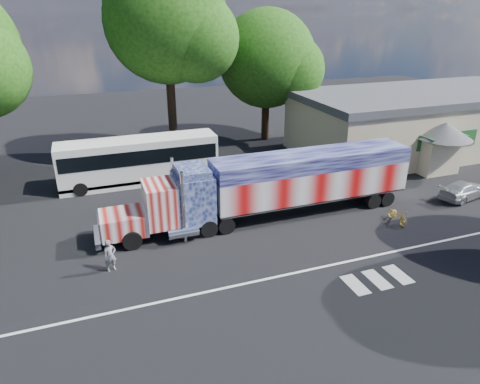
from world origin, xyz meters
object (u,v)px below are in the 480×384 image
object	(u,v)px
woman	(110,256)
coach_bus	(139,160)
semi_truck	(276,184)
tree_ne_a	(268,59)
tree_n_mid	(169,22)
bicycle	(397,215)
parked_car	(464,190)

from	to	relation	value
woman	coach_bus	bearing A→B (deg)	56.33
semi_truck	tree_ne_a	world-z (taller)	tree_ne_a
tree_n_mid	coach_bus	bearing A→B (deg)	-126.10
bicycle	tree_ne_a	xyz separation A→B (m)	(-0.31, 18.87, 7.00)
parked_car	tree_ne_a	distance (m)	19.99
coach_bus	bicycle	world-z (taller)	coach_bus
coach_bus	parked_car	size ratio (longest dim) A/B	2.81
semi_truck	tree_ne_a	distance (m)	17.67
woman	parked_car	bearing A→B (deg)	-16.64
woman	bicycle	distance (m)	16.33
woman	tree_n_mid	distance (m)	20.23
tree_n_mid	parked_car	bearing A→B (deg)	-43.86
semi_truck	bicycle	bearing A→B (deg)	-26.26
woman	tree_ne_a	distance (m)	25.24
bicycle	parked_car	bearing A→B (deg)	14.53
tree_ne_a	tree_n_mid	world-z (taller)	tree_n_mid
tree_ne_a	tree_n_mid	size ratio (longest dim) A/B	0.76
coach_bus	woman	xyz separation A→B (m)	(-2.97, -11.15, -0.87)
bicycle	tree_n_mid	size ratio (longest dim) A/B	0.11
parked_car	bicycle	bearing A→B (deg)	90.61
tree_ne_a	parked_car	bearing A→B (deg)	-68.82
bicycle	tree_n_mid	bearing A→B (deg)	122.34
semi_truck	tree_n_mid	distance (m)	16.44
semi_truck	bicycle	size ratio (longest dim) A/B	11.24
woman	bicycle	xyz separation A→B (m)	(16.32, -0.52, -0.37)
semi_truck	coach_bus	xyz separation A→B (m)	(-6.88, 8.47, -0.41)
semi_truck	tree_n_mid	world-z (taller)	tree_n_mid
parked_car	semi_truck	bearing A→B (deg)	70.64
bicycle	tree_n_mid	xyz separation A→B (m)	(-9.60, 16.81, 10.30)
coach_bus	woman	world-z (taller)	coach_bus
coach_bus	tree_n_mid	bearing A→B (deg)	53.90
coach_bus	parked_car	distance (m)	22.37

